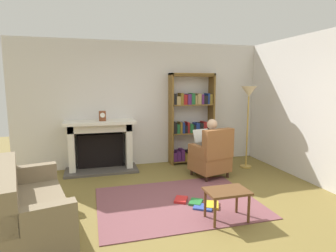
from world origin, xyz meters
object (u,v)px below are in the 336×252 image
side_table (227,195)px  armchair_reading (212,156)px  mantel_clock (102,116)px  seated_reader (208,145)px  floor_lamp (249,99)px  fireplace (101,144)px  bookshelf (192,121)px  sofa_floral (30,208)px

side_table → armchair_reading: bearing=72.0°
mantel_clock → seated_reader: bearing=-23.5°
side_table → floor_lamp: size_ratio=0.32×
side_table → floor_lamp: (1.54, 2.07, 1.13)m
seated_reader → floor_lamp: bearing=-178.4°
mantel_clock → armchair_reading: size_ratio=0.21×
fireplace → bookshelf: size_ratio=0.72×
seated_reader → side_table: seated_reader is taller
sofa_floral → bookshelf: bearing=-64.1°
fireplace → sofa_floral: 2.56m
seated_reader → sofa_floral: seated_reader is taller
bookshelf → floor_lamp: size_ratio=1.16×
fireplace → sofa_floral: size_ratio=0.80×
bookshelf → mantel_clock: bearing=-176.1°
fireplace → mantel_clock: bearing=-62.5°
armchair_reading → side_table: armchair_reading is taller
mantel_clock → armchair_reading: bearing=-25.9°
bookshelf → armchair_reading: bearing=-89.2°
seated_reader → sofa_floral: 3.28m
seated_reader → floor_lamp: size_ratio=0.65×
side_table → mantel_clock: bearing=119.0°
armchair_reading → bookshelf: bearing=-103.8°
fireplace → mantel_clock: size_ratio=7.29×
bookshelf → seated_reader: bookshelf is taller
armchair_reading → floor_lamp: bearing=-172.2°
sofa_floral → floor_lamp: 4.48m
fireplace → bookshelf: bearing=1.0°
mantel_clock → sofa_floral: 2.61m
seated_reader → mantel_clock: bearing=-38.1°
armchair_reading → side_table: 1.74m
mantel_clock → side_table: mantel_clock is taller
fireplace → floor_lamp: size_ratio=0.83×
mantel_clock → bookshelf: 1.99m
side_table → floor_lamp: 2.81m
seated_reader → floor_lamp: floor_lamp is taller
bookshelf → side_table: bearing=-100.7°
armchair_reading → fireplace: bearing=-42.2°
side_table → floor_lamp: floor_lamp is taller
bookshelf → fireplace: bearing=-179.0°
seated_reader → sofa_floral: size_ratio=0.63×
mantel_clock → bookshelf: bearing=3.9°
seated_reader → bookshelf: bearing=-105.4°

